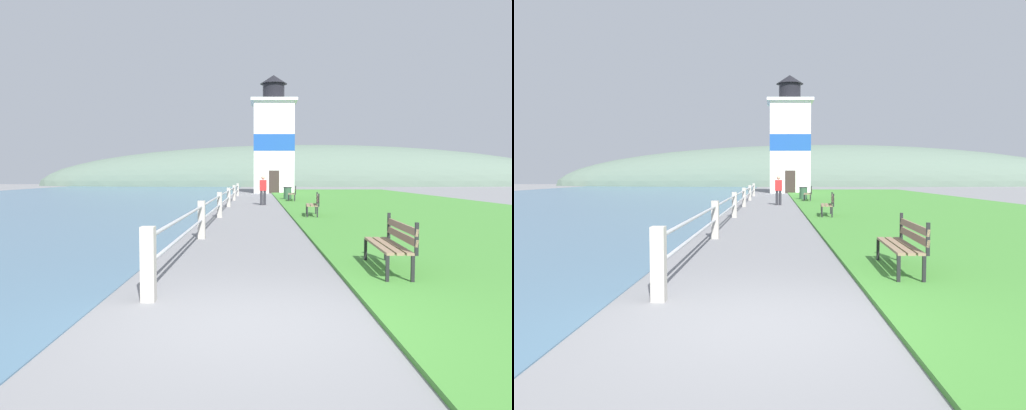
# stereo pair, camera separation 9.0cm
# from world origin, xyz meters

# --- Properties ---
(ground_plane) EXTENTS (160.00, 160.00, 0.00)m
(ground_plane) POSITION_xyz_m (0.00, 0.00, 0.00)
(ground_plane) COLOR slate
(grass_verge) EXTENTS (12.00, 57.43, 0.06)m
(grass_verge) POSITION_xyz_m (7.42, 19.14, 0.03)
(grass_verge) COLOR #428433
(grass_verge) RESTS_ON ground_plane
(seawall_railing) EXTENTS (0.18, 31.72, 0.97)m
(seawall_railing) POSITION_xyz_m (-1.32, 16.77, 0.58)
(seawall_railing) COLOR #A8A399
(seawall_railing) RESTS_ON ground_plane
(park_bench_near) EXTENTS (0.56, 1.93, 0.94)m
(park_bench_near) POSITION_xyz_m (2.32, 2.84, 0.54)
(park_bench_near) COLOR #846B51
(park_bench_near) RESTS_ON ground_plane
(park_bench_midway) EXTENTS (0.61, 1.70, 0.94)m
(park_bench_midway) POSITION_xyz_m (2.31, 13.83, 0.54)
(park_bench_midway) COLOR #846B51
(park_bench_midway) RESTS_ON ground_plane
(park_bench_far) EXTENTS (0.62, 1.71, 0.94)m
(park_bench_far) POSITION_xyz_m (2.33, 24.97, 0.54)
(park_bench_far) COLOR #846B51
(park_bench_far) RESTS_ON ground_plane
(lighthouse) EXTENTS (4.10, 4.10, 10.60)m
(lighthouse) POSITION_xyz_m (1.66, 40.18, 4.65)
(lighthouse) COLOR white
(lighthouse) RESTS_ON ground_plane
(person_strolling) EXTENTS (0.39, 0.22, 1.58)m
(person_strolling) POSITION_xyz_m (0.45, 21.42, 0.86)
(person_strolling) COLOR #28282D
(person_strolling) RESTS_ON ground_plane
(trash_bin) EXTENTS (0.54, 0.54, 0.84)m
(trash_bin) POSITION_xyz_m (2.10, 26.74, 0.42)
(trash_bin) COLOR #2D5138
(trash_bin) RESTS_ON ground_plane
(distant_hillside) EXTENTS (80.00, 16.00, 12.00)m
(distant_hillside) POSITION_xyz_m (8.00, 68.29, 0.00)
(distant_hillside) COLOR #566B5B
(distant_hillside) RESTS_ON ground_plane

